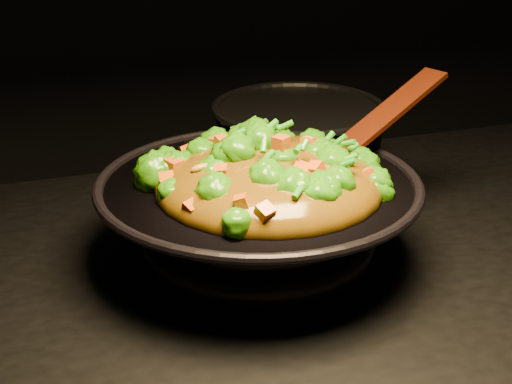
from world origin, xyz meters
name	(u,v)px	position (x,y,z in m)	size (l,w,h in m)	color
wok	(259,224)	(-0.09, 0.08, 0.95)	(0.38, 0.38, 0.11)	black
stir_fry	(269,152)	(-0.08, 0.06, 1.05)	(0.27, 0.27, 0.09)	#2B7608
spatula	(376,122)	(0.09, 0.13, 1.05)	(0.25, 0.04, 0.01)	#381707
back_pot	(298,149)	(0.04, 0.28, 0.97)	(0.24, 0.24, 0.14)	black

